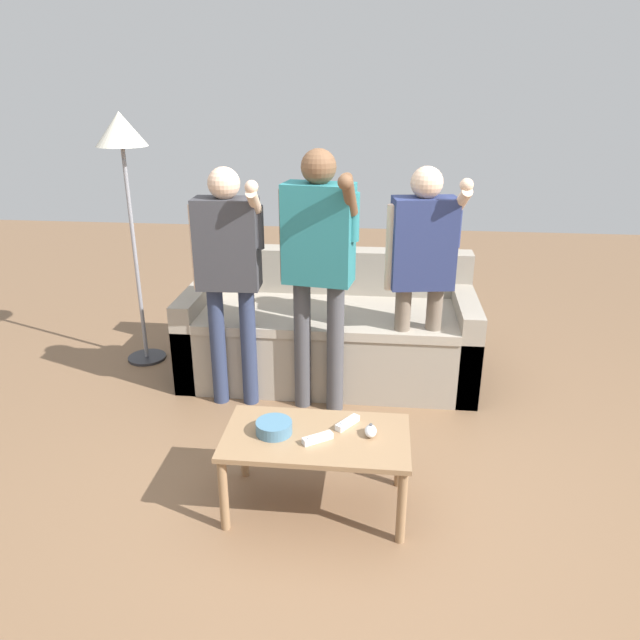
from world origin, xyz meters
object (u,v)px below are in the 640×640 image
object	(u,v)px
coffee_table	(316,445)
game_remote_wand_near	(318,438)
player_center	(319,254)
player_left	(228,262)
snack_bowl	(274,427)
floor_lamp	(123,149)
couch	(329,333)
player_right	(422,261)
game_remote_nunchuk	(371,431)
game_remote_wand_far	(347,423)

from	to	relation	value
coffee_table	game_remote_wand_near	size ratio (longest dim) A/B	6.13
player_center	player_left	bearing A→B (deg)	178.85
player_left	game_remote_wand_near	xyz separation A→B (m)	(0.65, -1.03, -0.53)
snack_bowl	floor_lamp	world-z (taller)	floor_lamp
snack_bowl	game_remote_wand_near	distance (m)	0.22
couch	floor_lamp	distance (m)	1.86
game_remote_wand_near	player_right	bearing A→B (deg)	66.47
snack_bowl	game_remote_nunchuk	world-z (taller)	snack_bowl
player_right	game_remote_wand_near	world-z (taller)	player_right
coffee_table	player_right	bearing A→B (deg)	65.03
player_center	game_remote_wand_near	bearing A→B (deg)	-84.19
game_remote_wand_far	game_remote_wand_near	bearing A→B (deg)	-130.70
floor_lamp	player_right	bearing A→B (deg)	-12.53
player_left	player_right	distance (m)	1.16
couch	coffee_table	size ratio (longest dim) A/B	2.26
snack_bowl	floor_lamp	size ratio (longest dim) A/B	0.10
player_center	player_right	bearing A→B (deg)	12.87
couch	player_right	world-z (taller)	player_right
game_remote_nunchuk	game_remote_wand_far	world-z (taller)	game_remote_nunchuk
game_remote_nunchuk	player_left	distance (m)	1.40
player_center	coffee_table	bearing A→B (deg)	-84.59
floor_lamp	game_remote_wand_far	distance (m)	2.43
player_center	game_remote_wand_near	xyz separation A→B (m)	(0.10, -1.02, -0.59)
player_left	game_remote_wand_near	distance (m)	1.33
player_left	game_remote_wand_far	distance (m)	1.29
coffee_table	game_remote_wand_far	bearing A→B (deg)	35.37
player_left	player_right	bearing A→B (deg)	6.34
coffee_table	game_remote_nunchuk	bearing A→B (deg)	5.51
player_center	game_remote_wand_near	distance (m)	1.18
coffee_table	snack_bowl	size ratio (longest dim) A/B	5.10
floor_lamp	coffee_table	bearing A→B (deg)	-46.66
snack_bowl	player_left	bearing A→B (deg)	113.97
player_right	player_center	bearing A→B (deg)	-167.13
floor_lamp	game_remote_wand_far	bearing A→B (deg)	-42.12
floor_lamp	player_center	size ratio (longest dim) A/B	1.10
floor_lamp	player_left	xyz separation A→B (m)	(0.82, -0.57, -0.59)
snack_bowl	game_remote_wand_far	size ratio (longest dim) A/B	1.23
player_center	player_right	xyz separation A→B (m)	(0.61, 0.14, -0.06)
snack_bowl	game_remote_nunchuk	distance (m)	0.45
snack_bowl	game_remote_wand_near	xyz separation A→B (m)	(0.21, -0.05, -0.01)
couch	player_right	xyz separation A→B (m)	(0.59, -0.37, 0.65)
game_remote_nunchuk	game_remote_wand_far	bearing A→B (deg)	146.39
couch	player_left	world-z (taller)	player_left
player_center	game_remote_wand_near	world-z (taller)	player_center
couch	coffee_table	distance (m)	1.48
snack_bowl	player_right	size ratio (longest dim) A/B	0.11
player_left	game_remote_wand_near	world-z (taller)	player_left
player_left	player_center	distance (m)	0.55
couch	game_remote_wand_near	size ratio (longest dim) A/B	13.87
game_remote_nunchuk	couch	bearing A→B (deg)	102.57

